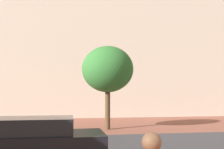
{
  "coord_description": "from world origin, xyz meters",
  "views": [
    {
      "loc": [
        -2.39,
        -1.38,
        2.12
      ],
      "look_at": [
        -0.45,
        10.05,
        3.15
      ],
      "focal_mm": 39.58,
      "sensor_mm": 36.0,
      "label": 1
    }
  ],
  "objects": [
    {
      "name": "tree_curb_far",
      "position": [
        0.04,
        14.61,
        3.89
      ],
      "size": [
        3.39,
        3.39,
        5.44
      ],
      "color": "#4C3823",
      "rests_on": "ground_plane"
    },
    {
      "name": "landmark_building",
      "position": [
        1.19,
        28.51,
        11.92
      ],
      "size": [
        28.33,
        11.25,
        36.13
      ],
      "color": "beige",
      "rests_on": "ground_plane"
    },
    {
      "name": "car_black",
      "position": [
        -3.49,
        6.4,
        0.72
      ],
      "size": [
        4.31,
        2.07,
        1.49
      ],
      "color": "black",
      "rests_on": "ground_plane"
    },
    {
      "name": "ground_plane",
      "position": [
        0.0,
        10.0,
        0.0
      ],
      "size": [
        120.0,
        120.0,
        0.0
      ],
      "primitive_type": "plane",
      "color": "brown"
    }
  ]
}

